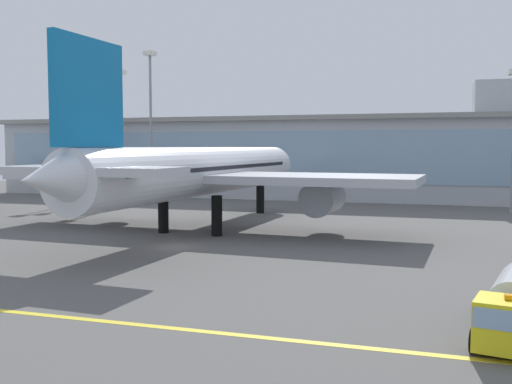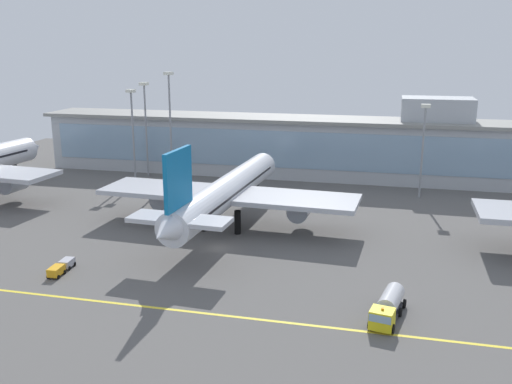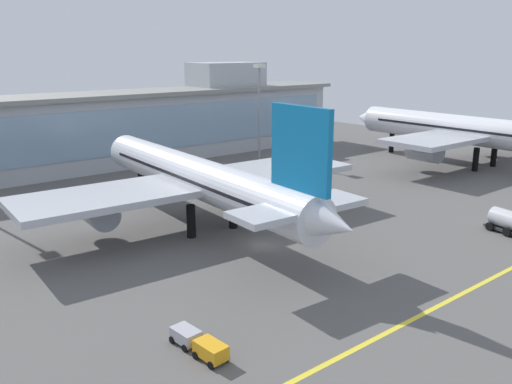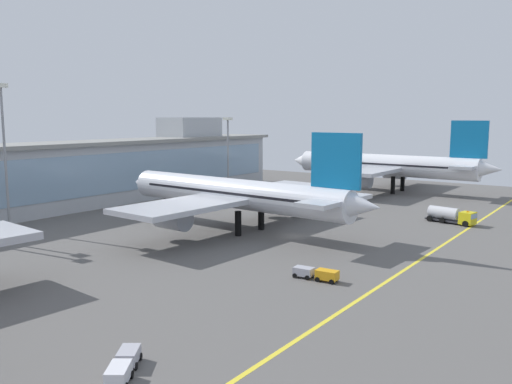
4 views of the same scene
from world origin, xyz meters
The scene contains 7 objects.
ground_plane centered at (0.00, 0.00, 0.00)m, with size 180.00×180.00×0.00m, color #5B5956.
taxiway_centreline_stripe centered at (0.00, -22.00, 0.01)m, with size 144.00×0.50×0.01m, color yellow.
terminal_building centered at (1.57, 53.66, 7.64)m, with size 121.67×14.00×19.52m.
airliner_near_right centered at (-1.62, 10.68, 6.30)m, with size 46.15×54.55×17.28m.
airliner_far_right centered at (60.32, 8.41, 6.87)m, with size 42.53×57.37×18.80m.
service_truck_far centered at (-18.46, -14.76, 0.79)m, with size 2.11×5.70×1.40m.
apron_light_mast_centre centered at (32.19, 39.45, 13.17)m, with size 1.80×1.80×19.54m.
Camera 3 is at (-38.00, -45.63, 22.43)m, focal length 37.51 mm.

